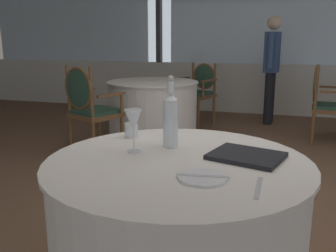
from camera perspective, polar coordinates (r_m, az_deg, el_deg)
The scene contains 15 objects.
ground_plane at distance 2.89m, azimuth 9.51°, elevation -12.67°, with size 15.08×15.08×0.00m, color brown.
window_wall_far at distance 6.52m, azimuth 14.47°, elevation 11.52°, with size 11.60×0.14×2.77m.
foreground_table at distance 1.78m, azimuth 1.46°, elevation -16.50°, with size 1.18×1.18×0.73m.
side_plate at distance 1.42m, azimuth 5.37°, elevation -7.91°, with size 0.19×0.19×0.01m, color white.
butter_knife at distance 1.42m, azimuth 5.37°, elevation -7.71°, with size 0.20×0.02×0.00m, color silver.
dinner_fork at distance 1.37m, azimuth 13.79°, elevation -9.22°, with size 0.20×0.02×0.00m, color silver.
water_bottle at distance 1.79m, azimuth 0.41°, elevation 1.17°, with size 0.07×0.07×0.35m.
wine_glass at distance 1.72m, azimuth -5.38°, elevation 0.82°, with size 0.08×0.08×0.20m.
water_tumbler at distance 2.01m, azimuth -5.69°, elevation -0.62°, with size 0.07×0.07×0.08m, color white.
menu_book at distance 1.69m, azimuth 12.03°, elevation -4.53°, with size 0.30×0.25×0.02m, color black.
dining_chair_0_0 at distance 4.90m, azimuth 23.13°, elevation 3.88°, with size 0.50×0.57×0.95m.
background_table_1 at distance 4.79m, azimuth -2.37°, elevation 2.56°, with size 1.17×1.17×0.73m.
dining_chair_1_0 at distance 4.08m, azimuth -12.20°, elevation 3.36°, with size 0.64×0.61×0.99m.
dining_chair_1_1 at distance 5.53m, azimuth 4.77°, elevation 5.82°, with size 0.64×0.61×0.92m.
diner_person_0 at distance 5.76m, azimuth 15.71°, elevation 9.25°, with size 0.23×0.53×1.59m.
Camera 1 is at (0.29, -2.58, 1.25)m, focal length 39.41 mm.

